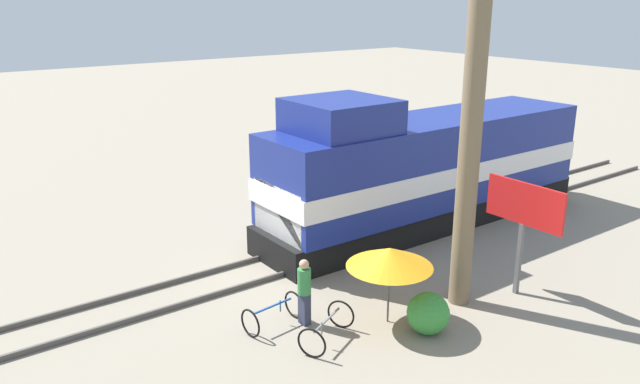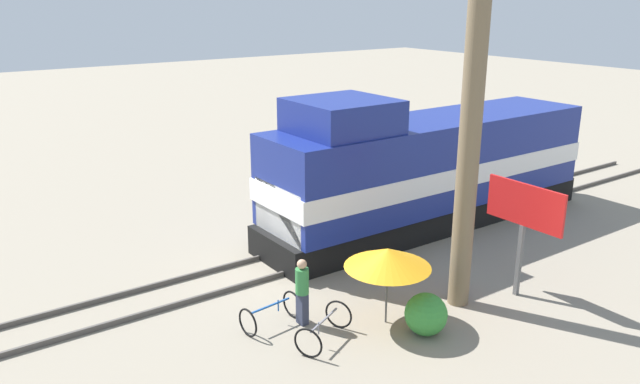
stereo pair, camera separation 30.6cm
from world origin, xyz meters
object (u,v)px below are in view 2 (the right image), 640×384
(utility_pole, at_px, (474,87))
(person_bystander, at_px, (302,289))
(bicycle_spare, at_px, (271,313))
(billboard_sign, at_px, (524,212))
(vendor_umbrella, at_px, (388,258))
(locomotive, at_px, (423,170))
(bicycle, at_px, (324,328))

(utility_pole, relative_size, person_bystander, 6.58)
(utility_pole, relative_size, bicycle_spare, 7.57)
(billboard_sign, bearing_deg, utility_pole, -109.92)
(person_bystander, bearing_deg, bicycle_spare, -115.00)
(utility_pole, relative_size, vendor_umbrella, 5.32)
(billboard_sign, xyz_separation_m, bicycle_spare, (-2.43, -6.47, -2.07))
(vendor_umbrella, height_order, person_bystander, vendor_umbrella)
(vendor_umbrella, bearing_deg, locomotive, 129.04)
(billboard_sign, height_order, person_bystander, billboard_sign)
(locomotive, xyz_separation_m, person_bystander, (3.38, -7.37, -1.12))
(utility_pole, xyz_separation_m, bicycle, (-0.45, -4.15, -5.43))
(vendor_umbrella, height_order, bicycle_spare, vendor_umbrella)
(vendor_umbrella, distance_m, billboard_sign, 4.14)
(locomotive, xyz_separation_m, bicycle, (4.41, -7.44, -1.70))
(locomotive, height_order, bicycle, locomotive)
(vendor_umbrella, bearing_deg, utility_pole, 82.21)
(utility_pole, height_order, vendor_umbrella, utility_pole)
(vendor_umbrella, relative_size, bicycle, 1.24)
(vendor_umbrella, relative_size, person_bystander, 1.24)
(bicycle_spare, bearing_deg, vendor_umbrella, -128.02)
(locomotive, xyz_separation_m, vendor_umbrella, (4.54, -5.60, -0.30))
(utility_pole, xyz_separation_m, person_bystander, (-1.48, -4.08, -4.86))
(person_bystander, distance_m, bicycle_spare, 0.99)
(billboard_sign, bearing_deg, vendor_umbrella, -103.04)
(bicycle_spare, bearing_deg, bicycle, -161.41)
(billboard_sign, relative_size, bicycle, 1.84)
(utility_pole, xyz_separation_m, bicycle_spare, (-1.82, -4.80, -5.44))
(locomotive, height_order, utility_pole, utility_pole)
(billboard_sign, bearing_deg, bicycle_spare, -110.54)
(bicycle, bearing_deg, billboard_sign, 53.62)
(billboard_sign, bearing_deg, locomotive, 163.45)
(locomotive, bearing_deg, person_bystander, -65.38)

